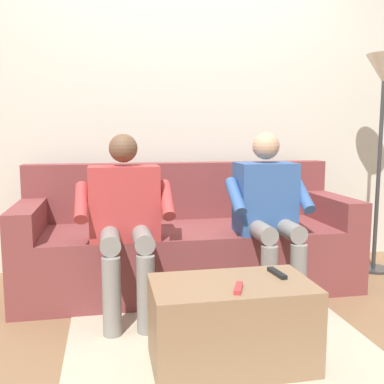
# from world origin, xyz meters

# --- Properties ---
(ground_plane) EXTENTS (8.00, 8.00, 0.00)m
(ground_plane) POSITION_xyz_m (0.00, 0.60, 0.00)
(ground_plane) COLOR #846042
(back_wall) EXTENTS (4.89, 0.06, 2.61)m
(back_wall) POSITION_xyz_m (0.00, -0.66, 1.31)
(back_wall) COLOR beige
(back_wall) RESTS_ON ground
(couch) EXTENTS (2.27, 0.80, 0.85)m
(couch) POSITION_xyz_m (0.00, -0.12, 0.29)
(couch) COLOR brown
(couch) RESTS_ON ground
(coffee_table) EXTENTS (0.74, 0.42, 0.40)m
(coffee_table) POSITION_xyz_m (0.00, 1.00, 0.20)
(coffee_table) COLOR #8C6B4C
(coffee_table) RESTS_ON ground
(person_left_seated) EXTENTS (0.52, 0.52, 1.07)m
(person_left_seated) POSITION_xyz_m (-0.45, 0.26, 0.61)
(person_left_seated) COLOR #335693
(person_left_seated) RESTS_ON ground
(person_right_seated) EXTENTS (0.57, 0.54, 1.07)m
(person_right_seated) POSITION_xyz_m (0.45, 0.29, 0.60)
(person_right_seated) COLOR #B23838
(person_right_seated) RESTS_ON ground
(remote_red) EXTENTS (0.08, 0.13, 0.02)m
(remote_red) POSITION_xyz_m (0.00, 1.10, 0.41)
(remote_red) COLOR #B73333
(remote_red) RESTS_ON coffee_table
(remote_black) EXTENTS (0.05, 0.15, 0.02)m
(remote_black) POSITION_xyz_m (-0.24, 0.94, 0.41)
(remote_black) COLOR black
(remote_black) RESTS_ON coffee_table
(floor_rug) EXTENTS (1.54, 1.48, 0.01)m
(floor_rug) POSITION_xyz_m (0.00, 0.86, 0.00)
(floor_rug) COLOR #B7AD93
(floor_rug) RESTS_ON ground
(floor_lamp) EXTENTS (0.27, 0.27, 1.65)m
(floor_lamp) POSITION_xyz_m (-1.49, -0.16, 1.38)
(floor_lamp) COLOR #2D2D2D
(floor_lamp) RESTS_ON ground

